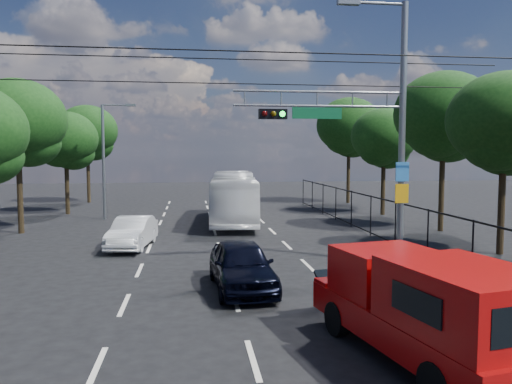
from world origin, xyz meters
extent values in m
plane|color=black|center=(0.00, 0.00, 0.00)|extent=(120.00, 120.00, 0.00)
cube|color=beige|center=(-3.00, 0.00, 0.01)|extent=(0.12, 2.00, 0.01)
cube|color=beige|center=(-3.00, 4.00, 0.01)|extent=(0.12, 2.00, 0.01)
cube|color=beige|center=(-3.00, 8.00, 0.01)|extent=(0.12, 2.00, 0.01)
cube|color=beige|center=(-3.00, 12.00, 0.01)|extent=(0.12, 2.00, 0.01)
cube|color=beige|center=(-3.00, 16.00, 0.01)|extent=(0.12, 2.00, 0.01)
cube|color=beige|center=(-3.00, 20.00, 0.01)|extent=(0.12, 2.00, 0.01)
cube|color=beige|center=(-3.00, 24.00, 0.01)|extent=(0.12, 2.00, 0.01)
cube|color=beige|center=(-3.00, 28.00, 0.01)|extent=(0.12, 2.00, 0.01)
cube|color=beige|center=(-3.00, 32.00, 0.01)|extent=(0.12, 2.00, 0.01)
cube|color=beige|center=(0.00, 0.00, 0.01)|extent=(0.12, 2.00, 0.01)
cube|color=beige|center=(0.00, 4.00, 0.01)|extent=(0.12, 2.00, 0.01)
cube|color=beige|center=(0.00, 8.00, 0.01)|extent=(0.12, 2.00, 0.01)
cube|color=beige|center=(0.00, 12.00, 0.01)|extent=(0.12, 2.00, 0.01)
cube|color=beige|center=(0.00, 16.00, 0.01)|extent=(0.12, 2.00, 0.01)
cube|color=beige|center=(0.00, 20.00, 0.01)|extent=(0.12, 2.00, 0.01)
cube|color=beige|center=(0.00, 24.00, 0.01)|extent=(0.12, 2.00, 0.01)
cube|color=beige|center=(0.00, 28.00, 0.01)|extent=(0.12, 2.00, 0.01)
cube|color=beige|center=(0.00, 32.00, 0.01)|extent=(0.12, 2.00, 0.01)
cube|color=beige|center=(3.00, 0.00, 0.01)|extent=(0.12, 2.00, 0.01)
cube|color=beige|center=(3.00, 4.00, 0.01)|extent=(0.12, 2.00, 0.01)
cube|color=beige|center=(3.00, 8.00, 0.01)|extent=(0.12, 2.00, 0.01)
cube|color=beige|center=(3.00, 12.00, 0.01)|extent=(0.12, 2.00, 0.01)
cube|color=beige|center=(3.00, 16.00, 0.01)|extent=(0.12, 2.00, 0.01)
cube|color=beige|center=(3.00, 20.00, 0.01)|extent=(0.12, 2.00, 0.01)
cube|color=beige|center=(3.00, 24.00, 0.01)|extent=(0.12, 2.00, 0.01)
cube|color=beige|center=(3.00, 28.00, 0.01)|extent=(0.12, 2.00, 0.01)
cube|color=beige|center=(3.00, 32.00, 0.01)|extent=(0.12, 2.00, 0.01)
cylinder|color=slate|center=(6.50, 8.00, 4.75)|extent=(0.24, 0.24, 9.50)
cylinder|color=slate|center=(5.50, 8.00, 9.40)|extent=(2.00, 0.10, 0.10)
cube|color=slate|center=(4.40, 8.00, 9.40)|extent=(0.80, 0.25, 0.18)
cylinder|color=slate|center=(3.40, 8.00, 6.25)|extent=(6.20, 0.08, 0.08)
cylinder|color=slate|center=(3.40, 8.00, 5.75)|extent=(6.20, 0.08, 0.08)
cube|color=black|center=(1.70, 8.00, 5.45)|extent=(1.00, 0.28, 0.35)
sphere|color=#3F0505|center=(1.38, 7.85, 5.45)|extent=(0.20, 0.20, 0.20)
sphere|color=#4C3805|center=(1.70, 7.85, 5.45)|extent=(0.20, 0.20, 0.20)
sphere|color=#0CE533|center=(2.02, 7.85, 5.45)|extent=(0.20, 0.20, 0.20)
cube|color=#0B532D|center=(3.30, 8.00, 5.50)|extent=(1.80, 0.05, 0.40)
cube|color=blue|center=(6.48, 7.86, 3.40)|extent=(0.50, 0.04, 0.70)
cube|color=#E9A10C|center=(6.48, 7.86, 2.60)|extent=(0.50, 0.04, 0.70)
cylinder|color=slate|center=(5.90, 8.00, 6.00)|extent=(0.05, 0.05, 0.50)
cylinder|color=slate|center=(4.60, 8.00, 6.00)|extent=(0.05, 0.05, 0.50)
cylinder|color=slate|center=(3.30, 8.00, 6.00)|extent=(0.05, 0.05, 0.50)
cylinder|color=slate|center=(2.00, 8.00, 6.00)|extent=(0.05, 0.05, 0.50)
cylinder|color=slate|center=(0.70, 8.00, 6.00)|extent=(0.05, 0.05, 0.50)
cylinder|color=slate|center=(-6.50, 22.00, 3.50)|extent=(0.18, 0.18, 7.00)
cylinder|color=slate|center=(-5.70, 22.00, 7.00)|extent=(1.60, 0.09, 0.09)
cube|color=slate|center=(-4.80, 22.00, 7.00)|extent=(0.60, 0.22, 0.15)
cylinder|color=black|center=(0.00, 6.00, 7.20)|extent=(22.00, 0.04, 0.04)
cylinder|color=black|center=(0.00, 9.50, 7.60)|extent=(22.00, 0.04, 0.04)
cylinder|color=black|center=(0.00, 11.00, 6.90)|extent=(22.00, 0.04, 0.04)
cube|color=black|center=(7.60, 12.00, 1.95)|extent=(0.04, 34.00, 0.06)
cube|color=black|center=(7.60, 12.00, 0.15)|extent=(0.04, 34.00, 0.06)
cylinder|color=black|center=(7.60, 5.00, 1.00)|extent=(0.06, 0.06, 2.00)
cylinder|color=black|center=(7.60, 8.00, 1.00)|extent=(0.06, 0.06, 2.00)
cylinder|color=black|center=(7.60, 11.00, 1.00)|extent=(0.06, 0.06, 2.00)
cylinder|color=black|center=(7.60, 14.00, 1.00)|extent=(0.06, 0.06, 2.00)
cylinder|color=black|center=(7.60, 17.00, 1.00)|extent=(0.06, 0.06, 2.00)
cylinder|color=black|center=(7.60, 20.00, 1.00)|extent=(0.06, 0.06, 2.00)
cylinder|color=black|center=(7.60, 23.00, 1.00)|extent=(0.06, 0.06, 2.00)
cylinder|color=black|center=(7.60, 26.00, 1.00)|extent=(0.06, 0.06, 2.00)
cylinder|color=black|center=(7.60, 29.00, 1.00)|extent=(0.06, 0.06, 2.00)
cylinder|color=black|center=(11.20, 9.00, 2.10)|extent=(0.28, 0.28, 4.20)
ellipsoid|color=black|center=(11.20, 9.00, 5.40)|extent=(4.50, 4.50, 3.83)
ellipsoid|color=black|center=(11.60, 9.30, 4.35)|extent=(3.00, 3.00, 2.40)
ellipsoid|color=black|center=(10.85, 8.80, 4.50)|extent=(2.85, 2.85, 2.28)
cylinder|color=black|center=(11.80, 15.00, 2.38)|extent=(0.28, 0.28, 4.76)
ellipsoid|color=black|center=(11.80, 15.00, 6.12)|extent=(5.10, 5.10, 4.33)
ellipsoid|color=black|center=(12.20, 15.30, 4.93)|extent=(3.40, 3.40, 2.72)
ellipsoid|color=black|center=(11.45, 14.80, 5.10)|extent=(3.23, 3.23, 2.58)
cylinder|color=black|center=(11.40, 22.00, 2.02)|extent=(0.28, 0.28, 4.03)
ellipsoid|color=black|center=(11.40, 22.00, 5.18)|extent=(4.32, 4.32, 3.67)
ellipsoid|color=black|center=(11.80, 22.30, 4.18)|extent=(2.88, 2.88, 2.30)
ellipsoid|color=black|center=(11.05, 21.80, 4.32)|extent=(2.74, 2.74, 2.19)
cylinder|color=black|center=(11.60, 30.00, 2.46)|extent=(0.28, 0.28, 4.93)
ellipsoid|color=black|center=(11.60, 30.00, 6.34)|extent=(5.28, 5.28, 4.49)
ellipsoid|color=black|center=(12.00, 30.30, 5.10)|extent=(3.52, 3.52, 2.82)
ellipsoid|color=black|center=(11.25, 29.80, 5.28)|extent=(3.34, 3.34, 2.68)
cylinder|color=black|center=(-9.80, 17.00, 2.24)|extent=(0.28, 0.28, 4.48)
ellipsoid|color=black|center=(-9.80, 17.00, 5.76)|extent=(4.80, 4.80, 4.08)
ellipsoid|color=black|center=(-9.40, 17.30, 4.64)|extent=(3.20, 3.20, 2.56)
ellipsoid|color=black|center=(-10.15, 16.80, 4.80)|extent=(3.04, 3.04, 2.43)
cylinder|color=black|center=(-9.40, 25.00, 1.96)|extent=(0.28, 0.28, 3.92)
ellipsoid|color=black|center=(-9.40, 25.00, 5.04)|extent=(4.20, 4.20, 3.57)
ellipsoid|color=black|center=(-9.00, 25.30, 4.06)|extent=(2.80, 2.80, 2.24)
ellipsoid|color=black|center=(-9.75, 24.80, 4.20)|extent=(2.66, 2.66, 2.13)
cylinder|color=black|center=(-9.60, 33.00, 2.30)|extent=(0.28, 0.28, 4.59)
ellipsoid|color=black|center=(-9.60, 33.00, 5.90)|extent=(4.92, 4.92, 4.18)
ellipsoid|color=black|center=(-9.20, 33.30, 4.76)|extent=(3.28, 3.28, 2.62)
ellipsoid|color=black|center=(-9.95, 32.80, 4.92)|extent=(3.12, 3.12, 2.49)
cylinder|color=black|center=(2.05, 1.07, 0.38)|extent=(0.43, 0.81, 0.77)
cylinder|color=black|center=(3.87, 1.44, 0.38)|extent=(0.43, 0.81, 0.77)
cube|color=#970808|center=(3.29, -0.40, 0.68)|extent=(3.11, 5.77, 0.61)
cube|color=#970808|center=(2.81, 2.01, 0.77)|extent=(2.10, 0.99, 0.60)
cube|color=black|center=(2.75, 2.30, 1.04)|extent=(1.91, 0.80, 0.34)
cube|color=#970808|center=(3.04, 0.83, 1.48)|extent=(2.26, 2.05, 1.04)
cube|color=black|center=(3.20, 0.02, 1.53)|extent=(1.67, 0.39, 0.60)
cube|color=#970808|center=(3.52, -1.58, 1.55)|extent=(2.54, 3.13, 1.15)
cube|color=black|center=(4.53, -1.38, 1.58)|extent=(0.30, 1.29, 0.49)
cube|color=black|center=(2.52, -1.78, 1.58)|extent=(0.30, 1.29, 0.49)
imported|color=black|center=(0.30, 5.14, 0.73)|extent=(1.96, 4.36, 1.46)
imported|color=silver|center=(1.28, 19.88, 1.49)|extent=(3.25, 10.83, 2.97)
imported|color=white|center=(-3.72, 12.32, 0.66)|extent=(1.94, 4.19, 1.33)
camera|label=1|loc=(-1.17, -9.50, 4.09)|focal=35.00mm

